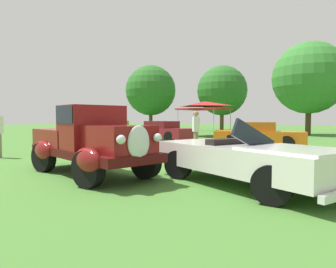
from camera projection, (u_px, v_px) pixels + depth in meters
name	position (u px, v px, depth m)	size (l,w,h in m)	color
ground_plane	(80.00, 171.00, 7.91)	(120.00, 120.00, 0.00)	#42752D
feature_pickup_truck	(91.00, 140.00, 7.41)	(4.41, 2.57, 1.70)	#400B0B
neighbor_convertible	(248.00, 158.00, 6.20)	(4.56, 3.14, 1.40)	silver
show_car_lime	(115.00, 129.00, 22.11)	(4.00, 1.74, 1.22)	#60C62D
show_car_burgundy	(163.00, 131.00, 18.76)	(4.22, 2.28, 1.22)	maroon
show_car_orange	(259.00, 135.00, 14.09)	(4.29, 2.61, 1.22)	orange
spectator_between_cars	(196.00, 130.00, 12.20)	(0.44, 0.46, 1.69)	#7F7056
canopy_tent_left_field	(205.00, 105.00, 23.33)	(3.34, 3.34, 2.71)	#B7B7BC
treeline_far_left	(151.00, 91.00, 37.47)	(6.20, 6.20, 7.96)	brown
treeline_mid_left	(222.00, 91.00, 34.96)	(5.76, 5.76, 7.50)	brown
treeline_center	(309.00, 78.00, 24.80)	(5.89, 5.89, 7.67)	#47331E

